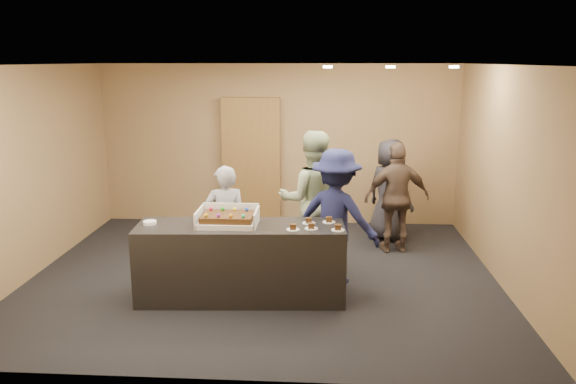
% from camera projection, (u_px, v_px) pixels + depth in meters
% --- Properties ---
extents(room, '(6.04, 6.00, 2.70)m').
position_uv_depth(room, '(263.00, 174.00, 7.07)').
color(room, black).
rests_on(room, ground).
extents(serving_counter, '(2.44, 0.84, 0.90)m').
position_uv_depth(serving_counter, '(241.00, 262.00, 6.56)').
color(serving_counter, black).
rests_on(serving_counter, floor).
extents(storage_cabinet, '(0.98, 0.15, 2.15)m').
position_uv_depth(storage_cabinet, '(251.00, 162.00, 9.50)').
color(storage_cabinet, brown).
rests_on(storage_cabinet, floor).
extents(cake_box, '(0.69, 0.47, 0.20)m').
position_uv_depth(cake_box, '(228.00, 221.00, 6.48)').
color(cake_box, white).
rests_on(cake_box, serving_counter).
extents(sheet_cake, '(0.59, 0.40, 0.11)m').
position_uv_depth(sheet_cake, '(228.00, 217.00, 6.45)').
color(sheet_cake, '#38200C').
rests_on(sheet_cake, cake_box).
extents(plate_stack, '(0.15, 0.15, 0.04)m').
position_uv_depth(plate_stack, '(150.00, 223.00, 6.50)').
color(plate_stack, white).
rests_on(plate_stack, serving_counter).
extents(slice_a, '(0.15, 0.15, 0.07)m').
position_uv_depth(slice_a, '(293.00, 228.00, 6.28)').
color(slice_a, white).
rests_on(slice_a, serving_counter).
extents(slice_b, '(0.15, 0.15, 0.07)m').
position_uv_depth(slice_b, '(309.00, 221.00, 6.53)').
color(slice_b, white).
rests_on(slice_b, serving_counter).
extents(slice_c, '(0.15, 0.15, 0.07)m').
position_uv_depth(slice_c, '(311.00, 227.00, 6.31)').
color(slice_c, white).
rests_on(slice_c, serving_counter).
extents(slice_d, '(0.15, 0.15, 0.07)m').
position_uv_depth(slice_d, '(329.00, 220.00, 6.57)').
color(slice_d, white).
rests_on(slice_d, serving_counter).
extents(slice_e, '(0.15, 0.15, 0.07)m').
position_uv_depth(slice_e, '(338.00, 228.00, 6.26)').
color(slice_e, white).
rests_on(slice_e, serving_counter).
extents(person_server_grey, '(0.61, 0.48, 1.48)m').
position_uv_depth(person_server_grey, '(225.00, 223.00, 7.11)').
color(person_server_grey, '#939398').
rests_on(person_server_grey, floor).
extents(person_sage_man, '(0.97, 0.80, 1.86)m').
position_uv_depth(person_sage_man, '(312.00, 200.00, 7.53)').
color(person_sage_man, '#9FAF81').
rests_on(person_sage_man, floor).
extents(person_navy_man, '(1.27, 1.03, 1.71)m').
position_uv_depth(person_navy_man, '(336.00, 217.00, 6.95)').
color(person_navy_man, '#171B44').
rests_on(person_navy_man, floor).
extents(person_brown_extra, '(1.00, 0.54, 1.62)m').
position_uv_depth(person_brown_extra, '(397.00, 198.00, 8.12)').
color(person_brown_extra, brown).
rests_on(person_brown_extra, floor).
extents(person_dark_suit, '(0.92, 0.89, 1.59)m').
position_uv_depth(person_dark_suit, '(390.00, 190.00, 8.67)').
color(person_dark_suit, '#26252B').
rests_on(person_dark_suit, floor).
extents(ceiling_spotlights, '(1.72, 0.12, 0.03)m').
position_uv_depth(ceiling_spotlights, '(390.00, 67.00, 7.16)').
color(ceiling_spotlights, '#FFEAC6').
rests_on(ceiling_spotlights, ceiling).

